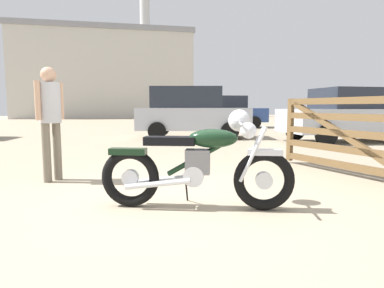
{
  "coord_description": "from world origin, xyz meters",
  "views": [
    {
      "loc": [
        -0.47,
        -3.69,
        1.09
      ],
      "look_at": [
        0.36,
        1.02,
        0.55
      ],
      "focal_mm": 30.74,
      "sensor_mm": 36.0,
      "label": 1
    }
  ],
  "objects_px": {
    "vintage_motorcycle": "(201,163)",
    "timber_gate": "(358,132)",
    "white_estate_far": "(191,112)",
    "dark_sedan_left": "(225,112)",
    "bystander": "(50,112)",
    "red_hatchback_near": "(349,115)"
  },
  "relations": [
    {
      "from": "dark_sedan_left",
      "to": "red_hatchback_near",
      "type": "xyz_separation_m",
      "value": [
        1.89,
        -7.57,
        0.0
      ]
    },
    {
      "from": "vintage_motorcycle",
      "to": "bystander",
      "type": "distance_m",
      "value": 2.57
    },
    {
      "from": "timber_gate",
      "to": "red_hatchback_near",
      "type": "bearing_deg",
      "value": -50.33
    },
    {
      "from": "timber_gate",
      "to": "red_hatchback_near",
      "type": "xyz_separation_m",
      "value": [
        3.25,
        4.79,
        0.13
      ]
    },
    {
      "from": "white_estate_far",
      "to": "dark_sedan_left",
      "type": "bearing_deg",
      "value": 72.95
    },
    {
      "from": "vintage_motorcycle",
      "to": "dark_sedan_left",
      "type": "bearing_deg",
      "value": 88.41
    },
    {
      "from": "vintage_motorcycle",
      "to": "red_hatchback_near",
      "type": "xyz_separation_m",
      "value": [
        5.95,
        5.89,
        0.34
      ]
    },
    {
      "from": "timber_gate",
      "to": "bystander",
      "type": "relative_size",
      "value": 1.49
    },
    {
      "from": "vintage_motorcycle",
      "to": "dark_sedan_left",
      "type": "relative_size",
      "value": 0.48
    },
    {
      "from": "bystander",
      "to": "white_estate_far",
      "type": "bearing_deg",
      "value": -75.7
    },
    {
      "from": "dark_sedan_left",
      "to": "white_estate_far",
      "type": "distance_m",
      "value": 6.08
    },
    {
      "from": "bystander",
      "to": "red_hatchback_near",
      "type": "distance_m",
      "value": 8.92
    },
    {
      "from": "vintage_motorcycle",
      "to": "bystander",
      "type": "relative_size",
      "value": 1.23
    },
    {
      "from": "timber_gate",
      "to": "white_estate_far",
      "type": "bearing_deg",
      "value": -4.64
    },
    {
      "from": "bystander",
      "to": "dark_sedan_left",
      "type": "bearing_deg",
      "value": -76.02
    },
    {
      "from": "vintage_motorcycle",
      "to": "bystander",
      "type": "xyz_separation_m",
      "value": [
        -1.9,
        1.65,
        0.53
      ]
    },
    {
      "from": "vintage_motorcycle",
      "to": "timber_gate",
      "type": "xyz_separation_m",
      "value": [
        2.69,
        1.11,
        0.21
      ]
    },
    {
      "from": "vintage_motorcycle",
      "to": "white_estate_far",
      "type": "xyz_separation_m",
      "value": [
        1.28,
        8.05,
        0.43
      ]
    },
    {
      "from": "red_hatchback_near",
      "to": "white_estate_far",
      "type": "bearing_deg",
      "value": -26.67
    },
    {
      "from": "vintage_motorcycle",
      "to": "timber_gate",
      "type": "bearing_deg",
      "value": 37.51
    },
    {
      "from": "dark_sedan_left",
      "to": "vintage_motorcycle",
      "type": "bearing_deg",
      "value": 76.12
    },
    {
      "from": "timber_gate",
      "to": "dark_sedan_left",
      "type": "height_order",
      "value": "dark_sedan_left"
    }
  ]
}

